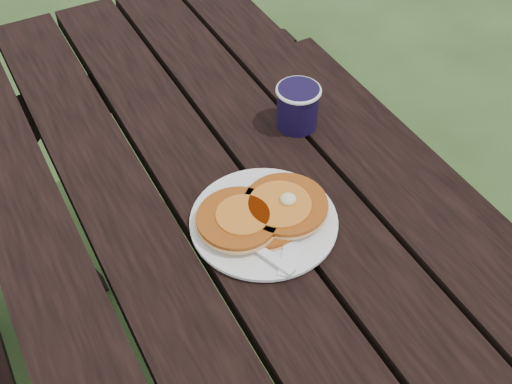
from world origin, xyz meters
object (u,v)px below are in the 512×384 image
plate (264,222)px  coffee_cup (298,104)px  picnic_table (257,376)px  pancake_stack (264,213)px

plate → coffee_cup: bearing=47.1°
picnic_table → plate: plate is taller
coffee_cup → plate: bearing=-132.9°
picnic_table → coffee_cup: (0.23, 0.26, 0.43)m
plate → pancake_stack: size_ratio=1.08×
plate → picnic_table: bearing=-126.5°
plate → coffee_cup: 0.27m
coffee_cup → pancake_stack: bearing=-133.2°
picnic_table → coffee_cup: 0.55m
pancake_stack → picnic_table: bearing=-125.8°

